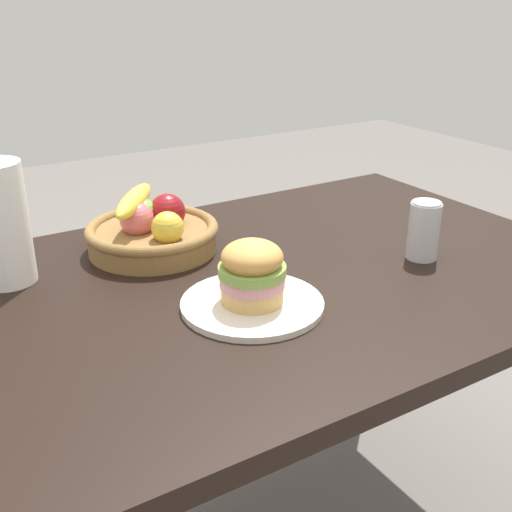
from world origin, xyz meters
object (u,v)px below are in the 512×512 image
sandwich (252,272)px  paper_towel_roll (0,224)px  plate (252,304)px  soda_can (424,230)px  fruit_basket (152,230)px

sandwich → paper_towel_roll: (-0.35, 0.35, 0.05)m
plate → sandwich: sandwich is taller
paper_towel_roll → soda_can: bearing=-23.8°
sandwich → plate: bearing=0.0°
sandwich → fruit_basket: fruit_basket is taller
plate → sandwich: size_ratio=2.14×
sandwich → fruit_basket: bearing=97.7°
plate → paper_towel_roll: bearing=135.5°
soda_can → paper_towel_roll: paper_towel_roll is taller
fruit_basket → paper_towel_roll: (-0.31, 0.00, 0.07)m
sandwich → fruit_basket: 0.35m
plate → sandwich: bearing=180.0°
plate → soda_can: bearing=0.5°
plate → fruit_basket: bearing=97.7°
plate → fruit_basket: size_ratio=0.90×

